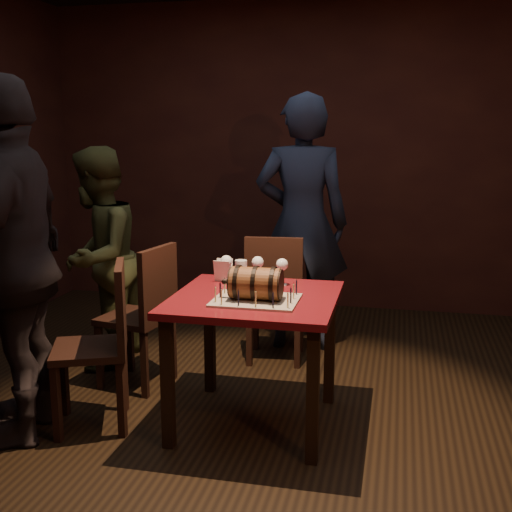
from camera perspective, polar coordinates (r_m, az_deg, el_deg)
name	(u,v)px	position (r m, az deg, el deg)	size (l,w,h in m)	color
room_shell	(252,177)	(3.51, -0.36, 7.08)	(5.04, 5.04, 2.80)	black
pub_table	(255,315)	(3.57, -0.09, -5.26)	(0.90, 0.90, 0.75)	#550E15
cake_board	(256,300)	(3.43, -0.01, -3.95)	(0.45, 0.35, 0.01)	gray
barrel_cake	(256,283)	(3.41, -0.03, -2.45)	(0.33, 0.19, 0.19)	brown
birthday_candles	(256,292)	(3.42, 0.00, -3.20)	(0.40, 0.30, 0.09)	#D9CE81
wine_glass_left	(226,262)	(3.85, -2.65, -0.58)	(0.07, 0.07, 0.16)	silver
wine_glass_mid	(258,264)	(3.81, 0.15, -0.67)	(0.07, 0.07, 0.16)	silver
wine_glass_right	(282,266)	(3.75, 2.33, -0.87)	(0.07, 0.07, 0.16)	silver
pint_of_ale	(241,273)	(3.76, -1.33, -1.54)	(0.07, 0.07, 0.15)	silver
menu_card	(223,271)	(3.87, -2.94, -1.31)	(0.10, 0.05, 0.13)	white
chair_back	(275,292)	(4.53, 1.69, -3.21)	(0.44, 0.44, 0.93)	black
chair_left_rear	(146,309)	(4.18, -9.77, -4.64)	(0.47, 0.47, 0.93)	black
chair_left_front	(104,336)	(3.69, -13.38, -6.97)	(0.52, 0.52, 0.93)	black
person_back	(302,224)	(4.82, 4.09, 2.90)	(0.70, 0.46, 1.91)	#1A2135
person_left_rear	(98,258)	(4.59, -13.87, -0.20)	(0.75, 0.58, 1.54)	#404321
person_left_front	(16,262)	(3.61, -20.53, -0.47)	(1.13, 0.47, 1.93)	black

